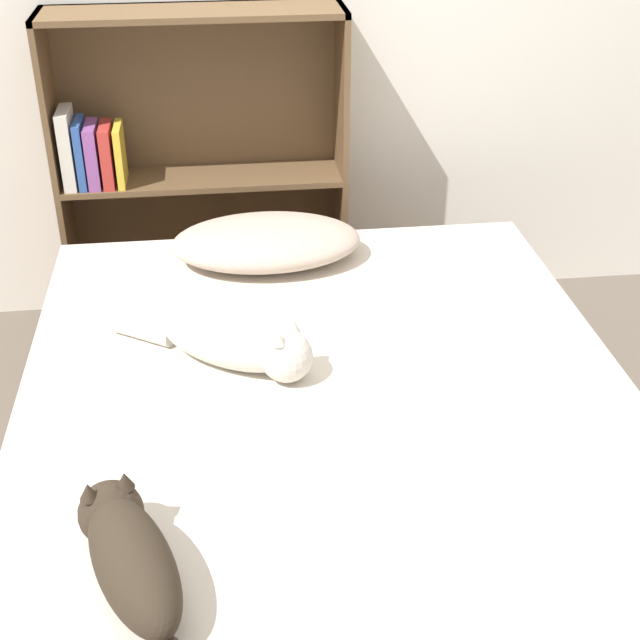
{
  "coord_description": "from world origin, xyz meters",
  "views": [
    {
      "loc": [
        -0.24,
        -1.8,
        1.71
      ],
      "look_at": [
        0.0,
        0.14,
        0.57
      ],
      "focal_mm": 50.0,
      "sensor_mm": 36.0,
      "label": 1
    }
  ],
  "objects_px": {
    "cat_light": "(235,341)",
    "bookshelf": "(192,170)",
    "cat_dark": "(130,555)",
    "bed": "(326,458)",
    "pillow": "(267,242)"
  },
  "relations": [
    {
      "from": "bed",
      "to": "pillow",
      "type": "xyz_separation_m",
      "value": [
        -0.1,
        0.69,
        0.3
      ]
    },
    {
      "from": "cat_dark",
      "to": "bookshelf",
      "type": "distance_m",
      "value": 1.81
    },
    {
      "from": "bed",
      "to": "pillow",
      "type": "bearing_deg",
      "value": 98.0
    },
    {
      "from": "pillow",
      "to": "cat_dark",
      "type": "xyz_separation_m",
      "value": [
        -0.34,
        -1.29,
        0.0
      ]
    },
    {
      "from": "cat_light",
      "to": "bookshelf",
      "type": "bearing_deg",
      "value": 129.13
    },
    {
      "from": "pillow",
      "to": "bookshelf",
      "type": "bearing_deg",
      "value": 113.63
    },
    {
      "from": "cat_dark",
      "to": "cat_light",
      "type": "bearing_deg",
      "value": -36.99
    },
    {
      "from": "bed",
      "to": "pillow",
      "type": "distance_m",
      "value": 0.76
    },
    {
      "from": "bed",
      "to": "cat_light",
      "type": "distance_m",
      "value": 0.39
    },
    {
      "from": "cat_light",
      "to": "bookshelf",
      "type": "relative_size",
      "value": 0.45
    },
    {
      "from": "pillow",
      "to": "cat_light",
      "type": "xyz_separation_m",
      "value": [
        -0.12,
        -0.59,
        0.01
      ]
    },
    {
      "from": "bed",
      "to": "bookshelf",
      "type": "relative_size",
      "value": 1.6
    },
    {
      "from": "bed",
      "to": "cat_dark",
      "type": "relative_size",
      "value": 3.5
    },
    {
      "from": "cat_light",
      "to": "cat_dark",
      "type": "distance_m",
      "value": 0.74
    },
    {
      "from": "bed",
      "to": "cat_dark",
      "type": "bearing_deg",
      "value": -126.15
    }
  ]
}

